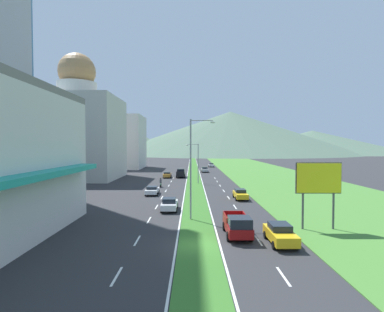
{
  "coord_description": "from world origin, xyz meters",
  "views": [
    {
      "loc": [
        -0.49,
        -24.43,
        8.01
      ],
      "look_at": [
        -0.59,
        45.96,
        5.57
      ],
      "focal_mm": 28.87,
      "sensor_mm": 36.0,
      "label": 1
    }
  ],
  "objects_px": {
    "car_0": "(170,204)",
    "pickup_truck_1": "(238,225)",
    "street_lamp_mid": "(197,160)",
    "car_3": "(281,234)",
    "pickup_truck_0": "(181,173)",
    "car_1": "(205,170)",
    "billboard_roadside": "(319,181)",
    "car_6": "(168,175)",
    "car_2": "(212,165)",
    "car_4": "(241,194)",
    "street_lamp_near": "(193,163)",
    "car_5": "(153,190)",
    "motorcycle_rider": "(161,183)"
  },
  "relations": [
    {
      "from": "car_0",
      "to": "pickup_truck_1",
      "type": "relative_size",
      "value": 0.81
    },
    {
      "from": "street_lamp_mid",
      "to": "car_3",
      "type": "distance_m",
      "value": 40.4
    },
    {
      "from": "car_3",
      "to": "pickup_truck_0",
      "type": "relative_size",
      "value": 0.83
    },
    {
      "from": "pickup_truck_0",
      "to": "pickup_truck_1",
      "type": "distance_m",
      "value": 51.0
    },
    {
      "from": "car_1",
      "to": "pickup_truck_0",
      "type": "xyz_separation_m",
      "value": [
        -6.66,
        -14.36,
        0.2
      ]
    },
    {
      "from": "billboard_roadside",
      "to": "car_0",
      "type": "height_order",
      "value": "billboard_roadside"
    },
    {
      "from": "car_6",
      "to": "pickup_truck_1",
      "type": "distance_m",
      "value": 50.22
    },
    {
      "from": "car_1",
      "to": "car_6",
      "type": "bearing_deg",
      "value": -32.28
    },
    {
      "from": "car_0",
      "to": "car_1",
      "type": "distance_m",
      "value": 54.42
    },
    {
      "from": "car_2",
      "to": "car_3",
      "type": "bearing_deg",
      "value": 0.05
    },
    {
      "from": "billboard_roadside",
      "to": "car_3",
      "type": "relative_size",
      "value": 1.43
    },
    {
      "from": "pickup_truck_0",
      "to": "car_4",
      "type": "bearing_deg",
      "value": -162.39
    },
    {
      "from": "car_1",
      "to": "car_6",
      "type": "xyz_separation_m",
      "value": [
        -9.92,
        -15.71,
        -0.03
      ]
    },
    {
      "from": "street_lamp_near",
      "to": "car_6",
      "type": "bearing_deg",
      "value": 98.24
    },
    {
      "from": "car_5",
      "to": "pickup_truck_1",
      "type": "bearing_deg",
      "value": -155.57
    },
    {
      "from": "street_lamp_mid",
      "to": "car_0",
      "type": "relative_size",
      "value": 1.91
    },
    {
      "from": "billboard_roadside",
      "to": "car_2",
      "type": "distance_m",
      "value": 85.33
    },
    {
      "from": "motorcycle_rider",
      "to": "car_1",
      "type": "bearing_deg",
      "value": -16.5
    },
    {
      "from": "car_1",
      "to": "car_5",
      "type": "xyz_separation_m",
      "value": [
        -10.26,
        -41.87,
        -0.06
      ]
    },
    {
      "from": "street_lamp_mid",
      "to": "car_5",
      "type": "relative_size",
      "value": 1.87
    },
    {
      "from": "car_3",
      "to": "pickup_truck_1",
      "type": "bearing_deg",
      "value": -121.06
    },
    {
      "from": "car_4",
      "to": "pickup_truck_0",
      "type": "height_order",
      "value": "pickup_truck_0"
    },
    {
      "from": "pickup_truck_0",
      "to": "pickup_truck_1",
      "type": "xyz_separation_m",
      "value": [
        6.85,
        -50.53,
        0.0
      ]
    },
    {
      "from": "street_lamp_mid",
      "to": "car_1",
      "type": "bearing_deg",
      "value": 84.07
    },
    {
      "from": "street_lamp_near",
      "to": "pickup_truck_0",
      "type": "bearing_deg",
      "value": 93.82
    },
    {
      "from": "motorcycle_rider",
      "to": "pickup_truck_0",
      "type": "bearing_deg",
      "value": -9.52
    },
    {
      "from": "pickup_truck_1",
      "to": "motorcycle_rider",
      "type": "relative_size",
      "value": 2.7
    },
    {
      "from": "motorcycle_rider",
      "to": "pickup_truck_1",
      "type": "bearing_deg",
      "value": -162.61
    },
    {
      "from": "street_lamp_mid",
      "to": "car_1",
      "type": "height_order",
      "value": "street_lamp_mid"
    },
    {
      "from": "car_0",
      "to": "car_4",
      "type": "height_order",
      "value": "car_0"
    },
    {
      "from": "car_3",
      "to": "billboard_roadside",
      "type": "bearing_deg",
      "value": 130.76
    },
    {
      "from": "car_1",
      "to": "pickup_truck_1",
      "type": "xyz_separation_m",
      "value": [
        0.2,
        -64.89,
        0.2
      ]
    },
    {
      "from": "car_4",
      "to": "car_2",
      "type": "bearing_deg",
      "value": -179.93
    },
    {
      "from": "car_0",
      "to": "pickup_truck_0",
      "type": "relative_size",
      "value": 0.81
    },
    {
      "from": "street_lamp_mid",
      "to": "car_5",
      "type": "height_order",
      "value": "street_lamp_mid"
    },
    {
      "from": "car_1",
      "to": "pickup_truck_1",
      "type": "bearing_deg",
      "value": 0.17
    },
    {
      "from": "pickup_truck_1",
      "to": "motorcycle_rider",
      "type": "xyz_separation_m",
      "value": [
        -9.98,
        31.87,
        -0.24
      ]
    },
    {
      "from": "billboard_roadside",
      "to": "car_2",
      "type": "bearing_deg",
      "value": 93.27
    },
    {
      "from": "car_6",
      "to": "car_3",
      "type": "bearing_deg",
      "value": -165.4
    },
    {
      "from": "pickup_truck_1",
      "to": "car_4",
      "type": "bearing_deg",
      "value": 170.34
    },
    {
      "from": "car_5",
      "to": "motorcycle_rider",
      "type": "bearing_deg",
      "value": -3.09
    },
    {
      "from": "street_lamp_near",
      "to": "car_6",
      "type": "height_order",
      "value": "street_lamp_near"
    },
    {
      "from": "car_2",
      "to": "car_3",
      "type": "relative_size",
      "value": 1.04
    },
    {
      "from": "street_lamp_near",
      "to": "car_2",
      "type": "bearing_deg",
      "value": 85.07
    },
    {
      "from": "street_lamp_mid",
      "to": "pickup_truck_1",
      "type": "relative_size",
      "value": 1.55
    },
    {
      "from": "car_4",
      "to": "motorcycle_rider",
      "type": "bearing_deg",
      "value": -134.64
    },
    {
      "from": "billboard_roadside",
      "to": "car_6",
      "type": "relative_size",
      "value": 1.49
    },
    {
      "from": "car_4",
      "to": "car_6",
      "type": "xyz_separation_m",
      "value": [
        -13.32,
        30.34,
        -0.01
      ]
    },
    {
      "from": "street_lamp_near",
      "to": "car_5",
      "type": "xyz_separation_m",
      "value": [
        -6.57,
        16.88,
        -5.39
      ]
    },
    {
      "from": "street_lamp_near",
      "to": "billboard_roadside",
      "type": "xyz_separation_m",
      "value": [
        11.86,
        -3.95,
        -1.46
      ]
    }
  ]
}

